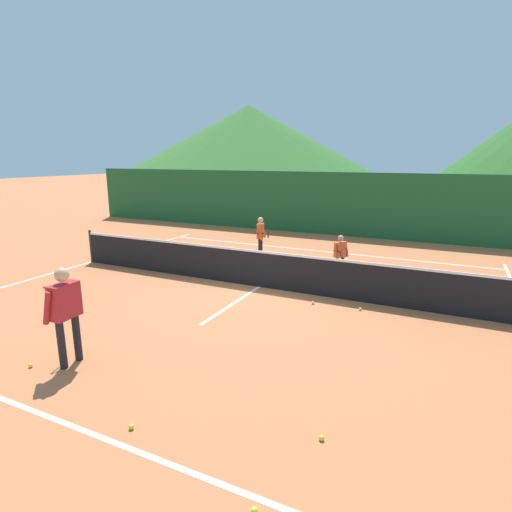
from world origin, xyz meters
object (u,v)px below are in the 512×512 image
Objects in this scene: student_0 at (261,234)px; tennis_ball_0 at (360,309)px; tennis_ball_3 at (131,427)px; tennis_ball_4 at (313,303)px; tennis_net at (259,268)px; instructor at (65,307)px; tennis_ball_5 at (322,438)px; tennis_ball_6 at (44,287)px; tennis_ball_2 at (30,366)px; student_1 at (340,252)px; tennis_ball_1 at (254,510)px.

tennis_ball_0 is at bearing -40.35° from student_0.
tennis_ball_3 is 1.00× the size of tennis_ball_4.
tennis_net is 2.84m from tennis_ball_0.
tennis_ball_5 is at bearing -0.55° from instructor.
student_0 is 6.58m from tennis_ball_6.
tennis_ball_6 is (-6.68, -1.86, 0.00)m from tennis_ball_4.
instructor is at bearing -32.57° from tennis_ball_6.
tennis_ball_2 is 1.00× the size of tennis_ball_3.
instructor is at bearing -88.00° from student_0.
instructor is 24.05× the size of tennis_ball_5.
tennis_ball_2 is (-0.49, -0.39, -0.95)m from instructor.
instructor reaches higher than tennis_ball_6.
instructor is at bearing -111.59° from student_1.
tennis_ball_5 is 8.63m from tennis_ball_6.
tennis_ball_4 is (2.98, -3.52, -0.79)m from student_0.
student_0 is 3.17m from student_1.
tennis_ball_1 is (1.30, -8.13, -0.69)m from student_1.
tennis_ball_3 is at bearing 166.85° from tennis_ball_1.
tennis_ball_2 and tennis_ball_6 have the same top height.
tennis_ball_1 is 8.85m from tennis_ball_6.
tennis_net reaches higher than tennis_ball_0.
student_1 is (2.97, -1.12, -0.10)m from student_0.
tennis_ball_2 and tennis_ball_3 have the same top height.
student_1 is at bearing 102.91° from tennis_ball_5.
tennis_ball_1 and tennis_ball_3 have the same top height.
tennis_ball_5 is at bearing 4.17° from tennis_ball_2.
tennis_ball_2 and tennis_ball_4 have the same top height.
tennis_ball_4 is at bearing 15.60° from tennis_ball_6.
tennis_ball_1 and tennis_ball_6 have the same top height.
student_0 is 5.37m from tennis_ball_0.
tennis_ball_1 is (4.27, -9.24, -0.79)m from student_0.
tennis_ball_0 and tennis_ball_4 have the same top height.
student_0 reaches higher than tennis_ball_2.
student_0 is 1.14× the size of student_1.
tennis_ball_5 is (0.27, 1.28, 0.00)m from tennis_ball_1.
student_0 is 20.25× the size of tennis_ball_3.
student_0 reaches higher than student_1.
student_1 is at bearing 114.92° from tennis_ball_0.
tennis_ball_1 is 1.00× the size of tennis_ball_2.
tennis_ball_5 is (4.54, -7.96, -0.79)m from student_0.
instructor is 1.13m from tennis_ball_2.
tennis_net is 6.04m from tennis_ball_5.
student_1 is at bearing 99.07° from tennis_ball_1.
tennis_ball_4 is (-1.28, 5.72, 0.00)m from tennis_ball_1.
student_1 is at bearing 85.31° from tennis_ball_3.
tennis_ball_1 is at bearing -11.79° from tennis_ball_2.
tennis_ball_6 is (-7.96, 3.86, 0.00)m from tennis_ball_1.
student_1 is 17.76× the size of tennis_ball_2.
tennis_net is 7.03m from tennis_ball_1.
tennis_ball_3 is at bearing -96.96° from tennis_ball_4.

